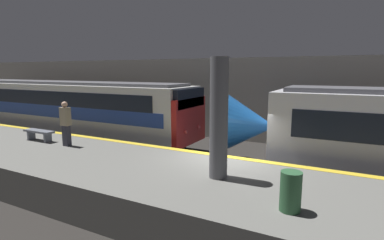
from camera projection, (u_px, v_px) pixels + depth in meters
The scene contains 8 objects.
ground_plane at pixel (227, 186), 10.54m from camera, with size 120.00×120.00×0.00m, color #282623.
platform at pixel (199, 194), 8.50m from camera, with size 40.00×4.46×1.12m.
station_rear_barrier at pixel (274, 101), 16.19m from camera, with size 50.00×0.15×4.73m.
support_pillar_near at pixel (219, 119), 7.99m from camera, with size 0.49×0.49×3.26m.
train_boxy at pixel (55, 109), 17.93m from camera, with size 18.61×2.91×3.40m.
person_waiting at pixel (66, 123), 11.54m from camera, with size 0.38×0.24×1.74m.
platform_bench at pixel (39, 133), 12.47m from camera, with size 1.50×0.40×0.45m.
trash_bin at pixel (291, 191), 6.21m from camera, with size 0.44×0.44×0.85m.
Camera 1 is at (3.54, -9.46, 4.01)m, focal length 28.00 mm.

